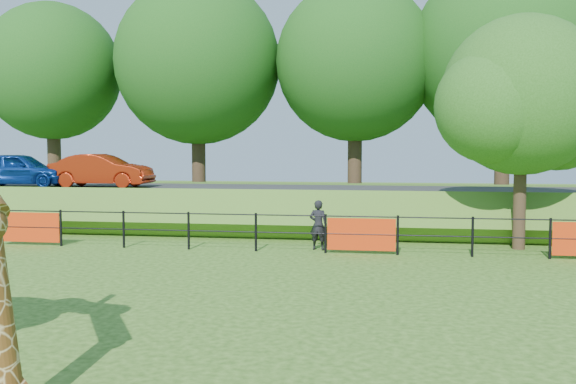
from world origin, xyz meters
name	(u,v)px	position (x,y,z in m)	size (l,w,h in m)	color
ground	(153,329)	(0.00, 0.00, 0.00)	(90.00, 90.00, 0.00)	#2A5214
perimeter_fence	(256,232)	(0.00, 8.00, 0.55)	(28.07, 0.10, 1.10)	black
embankment	(295,205)	(0.00, 15.50, 0.65)	(40.00, 9.00, 1.30)	#2A5214
road	(289,190)	(0.00, 14.00, 1.36)	(40.00, 5.00, 0.12)	#323335
car_blue	(19,169)	(-10.73, 13.46, 2.10)	(1.60, 3.97, 1.35)	navy
car_red	(102,171)	(-7.36, 13.69, 2.06)	(1.36, 3.91, 1.29)	#A2240B
visitor	(318,225)	(1.73, 8.53, 0.73)	(0.53, 0.35, 1.45)	black
tree_east	(525,102)	(7.60, 9.63, 4.28)	(5.40, 4.71, 6.76)	#362718
bg_tree_line	(353,61)	(1.89, 22.00, 7.19)	(37.30, 8.80, 11.82)	#362718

